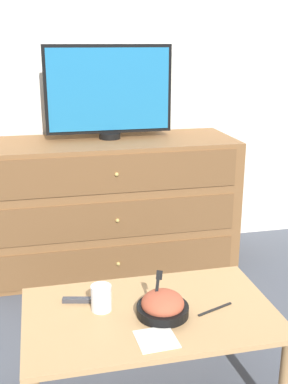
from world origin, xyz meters
name	(u,v)px	position (x,y,z in m)	size (l,w,h in m)	color
ground_plane	(104,245)	(0.00, 0.00, 0.00)	(12.00, 12.00, 0.00)	#474C56
wall_back	(99,60)	(0.00, 0.03, 1.30)	(12.00, 0.05, 2.60)	silver
dresser	(110,205)	(0.00, -0.32, 0.42)	(1.57, 0.59, 0.84)	brown
tv	(109,91)	(0.02, -0.26, 1.13)	(0.78, 0.13, 0.57)	black
coffee_table	(150,322)	(-0.04, -1.58, 0.35)	(0.99, 0.60, 0.40)	tan
takeout_bowl	(163,306)	(0.01, -1.61, 0.44)	(0.20, 0.20, 0.17)	black
drink_cup	(101,299)	(-0.22, -1.52, 0.45)	(0.08, 0.08, 0.10)	#9E6638
napkin	(156,339)	(-0.06, -1.77, 0.40)	(0.15, 0.15, 0.00)	silver
knife	(215,309)	(0.22, -1.63, 0.40)	(0.16, 0.07, 0.01)	black
remote_control	(81,300)	(-0.30, -1.45, 0.41)	(0.15, 0.06, 0.02)	#38383D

